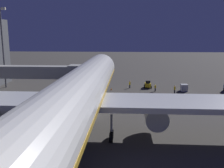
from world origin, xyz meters
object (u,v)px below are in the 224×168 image
at_px(ground_crew_by_tug, 175,89).
at_px(traffic_cone_nose_port, 111,89).
at_px(baggage_container_near_belt, 184,88).
at_px(ground_crew_near_nose_gear, 130,84).
at_px(traffic_cone_nose_starboard, 94,89).
at_px(baggage_tug_lead, 148,85).
at_px(apron_floodlight_mast, 2,43).
at_px(airliner_at_gate, 78,97).
at_px(jet_bridge, 43,72).
at_px(ground_crew_marshaller_fwd, 155,88).

relative_size(ground_crew_by_tug, traffic_cone_nose_port, 3.26).
bearing_deg(baggage_container_near_belt, ground_crew_near_nose_gear, -11.00).
xyz_separation_m(ground_crew_by_tug, traffic_cone_nose_port, (15.08, -2.50, -0.71)).
xyz_separation_m(traffic_cone_nose_port, traffic_cone_nose_starboard, (4.40, 0.00, 0.00)).
bearing_deg(baggage_container_near_belt, baggage_tug_lead, -20.38).
relative_size(baggage_tug_lead, traffic_cone_nose_starboard, 4.41).
bearing_deg(traffic_cone_nose_port, baggage_container_near_belt, -179.83).
relative_size(apron_floodlight_mast, baggage_container_near_belt, 12.08).
bearing_deg(traffic_cone_nose_starboard, traffic_cone_nose_port, 180.00).
xyz_separation_m(airliner_at_gate, ground_crew_by_tug, (-17.28, -28.44, -4.87)).
relative_size(jet_bridge, apron_floodlight_mast, 1.02).
xyz_separation_m(ground_crew_by_tug, traffic_cone_nose_starboard, (19.48, -2.50, -0.71)).
relative_size(apron_floodlight_mast, ground_crew_marshaller_fwd, 11.78).
relative_size(ground_crew_near_nose_gear, ground_crew_by_tug, 1.02).
bearing_deg(ground_crew_near_nose_gear, apron_floodlight_mast, 1.80).
distance_m(airliner_at_gate, baggage_tug_lead, 36.39).
bearing_deg(baggage_container_near_belt, ground_crew_marshaller_fwd, 6.46).
height_order(baggage_container_near_belt, ground_crew_near_nose_gear, ground_crew_near_nose_gear).
distance_m(ground_crew_by_tug, traffic_cone_nose_starboard, 19.65).
xyz_separation_m(baggage_tug_lead, ground_crew_marshaller_fwd, (-1.50, 3.97, 0.16)).
bearing_deg(baggage_container_near_belt, jet_bridge, 19.28).
relative_size(baggage_tug_lead, ground_crew_marshaller_fwd, 1.42).
xyz_separation_m(ground_crew_near_nose_gear, traffic_cone_nose_port, (4.59, 2.62, -0.74)).
height_order(airliner_at_gate, apron_floodlight_mast, airliner_at_gate).
bearing_deg(apron_floodlight_mast, ground_crew_near_nose_gear, -178.20).
distance_m(ground_crew_by_tug, traffic_cone_nose_port, 15.30).
distance_m(baggage_container_near_belt, ground_crew_marshaller_fwd, 7.09).
height_order(airliner_at_gate, traffic_cone_nose_starboard, airliner_at_gate).
bearing_deg(traffic_cone_nose_starboard, ground_crew_marshaller_fwd, 177.18).
xyz_separation_m(apron_floodlight_mast, ground_crew_near_nose_gear, (-32.29, -1.01, -10.53)).
relative_size(jet_bridge, ground_crew_by_tug, 11.43).
bearing_deg(airliner_at_gate, traffic_cone_nose_port, -94.07).
relative_size(baggage_container_near_belt, ground_crew_marshaller_fwd, 0.98).
xyz_separation_m(airliner_at_gate, apron_floodlight_mast, (25.50, -32.54, 5.68)).
bearing_deg(airliner_at_gate, ground_crew_near_nose_gear, -101.44).
bearing_deg(ground_crew_near_nose_gear, baggage_tug_lead, -172.53).
height_order(baggage_tug_lead, ground_crew_by_tug, baggage_tug_lead).
bearing_deg(ground_crew_marshaller_fwd, airliner_at_gate, 66.80).
bearing_deg(ground_crew_marshaller_fwd, baggage_tug_lead, -69.32).
relative_size(jet_bridge, ground_crew_near_nose_gear, 11.18).
xyz_separation_m(ground_crew_near_nose_gear, ground_crew_by_tug, (-10.49, 5.12, -0.02)).
xyz_separation_m(baggage_tug_lead, traffic_cone_nose_port, (9.24, 3.23, -0.51)).
bearing_deg(baggage_tug_lead, traffic_cone_nose_starboard, 13.32).
distance_m(baggage_tug_lead, ground_crew_by_tug, 8.18).
distance_m(baggage_tug_lead, ground_crew_near_nose_gear, 4.69).
bearing_deg(apron_floodlight_mast, ground_crew_marshaller_fwd, 176.50).
height_order(baggage_container_near_belt, ground_crew_marshaller_fwd, ground_crew_marshaller_fwd).
bearing_deg(ground_crew_near_nose_gear, jet_bridge, 36.91).
distance_m(jet_bridge, ground_crew_marshaller_fwd, 26.54).
distance_m(apron_floodlight_mast, ground_crew_by_tug, 44.25).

